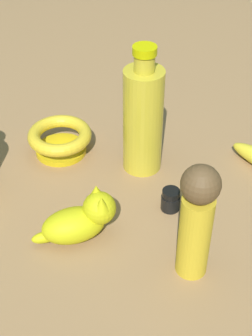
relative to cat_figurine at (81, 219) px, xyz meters
name	(u,v)px	position (x,y,z in m)	size (l,w,h in m)	color
ground	(126,187)	(-0.03, 0.13, -0.04)	(2.00, 2.00, 0.00)	#936D47
cat_figurine	(81,219)	(0.00, 0.00, 0.00)	(0.10, 0.13, 0.08)	gold
bottle_tall	(143,118)	(-0.05, 0.20, 0.07)	(0.07, 0.07, 0.24)	gold
nail_polish_jar	(171,200)	(0.06, 0.14, -0.02)	(0.03, 0.03, 0.04)	black
bowl	(60,138)	(-0.19, 0.12, 0.00)	(0.12, 0.12, 0.05)	gold
person_figure_adult	(197,219)	(0.17, 0.06, 0.07)	(0.06, 0.06, 0.19)	gold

